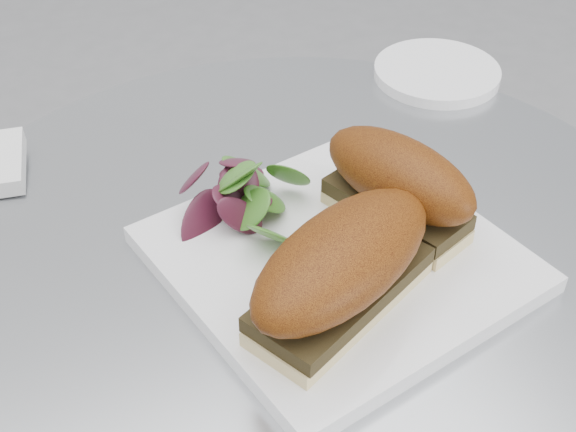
# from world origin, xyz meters

# --- Properties ---
(table) EXTENTS (0.70, 0.70, 0.73)m
(table) POSITION_xyz_m (0.00, 0.00, 0.49)
(table) COLOR #A8AAAF
(table) RESTS_ON ground
(plate) EXTENTS (0.31, 0.31, 0.02)m
(plate) POSITION_xyz_m (0.02, -0.02, 0.74)
(plate) COLOR white
(plate) RESTS_ON table
(sandwich_left) EXTENTS (0.20, 0.15, 0.08)m
(sandwich_left) POSITION_xyz_m (-0.01, -0.08, 0.79)
(sandwich_left) COLOR #EFE195
(sandwich_left) RESTS_ON plate
(sandwich_right) EXTENTS (0.11, 0.16, 0.08)m
(sandwich_right) POSITION_xyz_m (0.08, -0.01, 0.79)
(sandwich_right) COLOR #EFE195
(sandwich_right) RESTS_ON plate
(salad) EXTENTS (0.11, 0.11, 0.05)m
(salad) POSITION_xyz_m (-0.03, 0.06, 0.77)
(salad) COLOR #48822A
(salad) RESTS_ON plate
(saucer) EXTENTS (0.14, 0.14, 0.01)m
(saucer) POSITION_xyz_m (0.27, 0.21, 0.74)
(saucer) COLOR white
(saucer) RESTS_ON table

